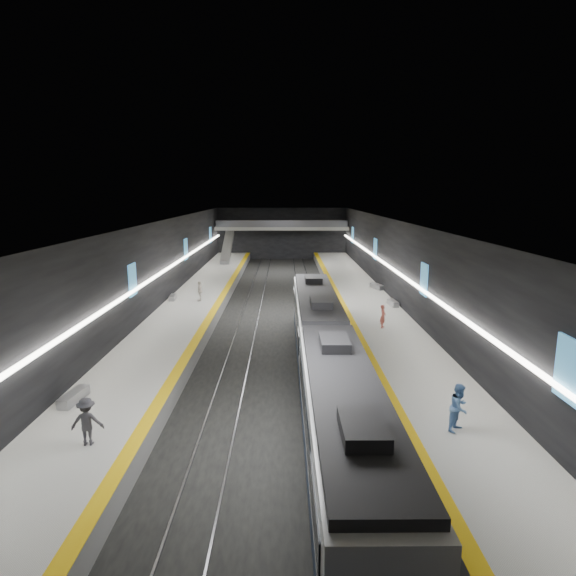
{
  "coord_description": "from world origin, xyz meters",
  "views": [
    {
      "loc": [
        0.41,
        -40.16,
        10.33
      ],
      "look_at": [
        0.71,
        0.62,
        2.2
      ],
      "focal_mm": 30.0,
      "sensor_mm": 36.0,
      "label": 1
    }
  ],
  "objects_px": {
    "train": "(326,357)",
    "escalator": "(227,247)",
    "bench_right_near": "(393,303)",
    "passenger_right_b": "(459,408)",
    "passenger_left_a": "(200,291)",
    "bench_right_far": "(377,286)",
    "passenger_left_b": "(87,422)",
    "passenger_right_a": "(383,317)",
    "bench_left_near": "(74,397)",
    "bench_left_far": "(173,297)"
  },
  "relations": [
    {
      "from": "train",
      "to": "escalator",
      "type": "bearing_deg",
      "value": 103.06
    },
    {
      "from": "train",
      "to": "bench_right_near",
      "type": "height_order",
      "value": "train"
    },
    {
      "from": "passenger_right_b",
      "to": "passenger_left_a",
      "type": "distance_m",
      "value": 27.36
    },
    {
      "from": "train",
      "to": "bench_right_far",
      "type": "height_order",
      "value": "train"
    },
    {
      "from": "bench_right_far",
      "to": "passenger_right_b",
      "type": "bearing_deg",
      "value": -113.43
    },
    {
      "from": "passenger_right_b",
      "to": "passenger_left_b",
      "type": "distance_m",
      "value": 14.32
    },
    {
      "from": "train",
      "to": "passenger_left_a",
      "type": "xyz_separation_m",
      "value": [
        -9.46,
        17.91,
        -0.31
      ]
    },
    {
      "from": "passenger_right_a",
      "to": "passenger_right_b",
      "type": "height_order",
      "value": "passenger_right_b"
    },
    {
      "from": "bench_left_near",
      "to": "bench_right_far",
      "type": "xyz_separation_m",
      "value": [
        18.65,
        25.89,
        0.0
      ]
    },
    {
      "from": "bench_left_near",
      "to": "passenger_left_b",
      "type": "relative_size",
      "value": 1.04
    },
    {
      "from": "escalator",
      "to": "bench_left_near",
      "type": "relative_size",
      "value": 4.17
    },
    {
      "from": "bench_left_near",
      "to": "bench_left_far",
      "type": "distance_m",
      "value": 21.14
    },
    {
      "from": "train",
      "to": "bench_left_far",
      "type": "relative_size",
      "value": 18.14
    },
    {
      "from": "passenger_right_b",
      "to": "passenger_left_a",
      "type": "relative_size",
      "value": 1.09
    },
    {
      "from": "escalator",
      "to": "passenger_left_a",
      "type": "relative_size",
      "value": 4.49
    },
    {
      "from": "bench_right_far",
      "to": "passenger_left_a",
      "type": "xyz_separation_m",
      "value": [
        -16.46,
        -5.34,
        0.65
      ]
    },
    {
      "from": "escalator",
      "to": "passenger_left_a",
      "type": "bearing_deg",
      "value": -88.78
    },
    {
      "from": "passenger_right_a",
      "to": "passenger_left_a",
      "type": "distance_m",
      "value": 16.6
    },
    {
      "from": "passenger_left_a",
      "to": "passenger_right_b",
      "type": "bearing_deg",
      "value": 29.09
    },
    {
      "from": "bench_right_near",
      "to": "passenger_right_a",
      "type": "xyz_separation_m",
      "value": [
        -2.23,
        -6.72,
        0.6
      ]
    },
    {
      "from": "passenger_right_a",
      "to": "passenger_right_b",
      "type": "relative_size",
      "value": 0.84
    },
    {
      "from": "train",
      "to": "passenger_right_b",
      "type": "distance_m",
      "value": 7.26
    },
    {
      "from": "escalator",
      "to": "bench_left_near",
      "type": "height_order",
      "value": "escalator"
    },
    {
      "from": "escalator",
      "to": "bench_right_near",
      "type": "xyz_separation_m",
      "value": [
        17.0,
        -27.01,
        -1.68
      ]
    },
    {
      "from": "bench_left_near",
      "to": "passenger_right_b",
      "type": "distance_m",
      "value": 16.71
    },
    {
      "from": "passenger_left_a",
      "to": "bench_right_near",
      "type": "bearing_deg",
      "value": 81.32
    },
    {
      "from": "bench_left_near",
      "to": "passenger_left_a",
      "type": "distance_m",
      "value": 20.68
    },
    {
      "from": "escalator",
      "to": "bench_left_near",
      "type": "distance_m",
      "value": 45.79
    },
    {
      "from": "passenger_left_a",
      "to": "passenger_left_b",
      "type": "bearing_deg",
      "value": -2.38
    },
    {
      "from": "bench_right_near",
      "to": "passenger_left_b",
      "type": "relative_size",
      "value": 0.97
    },
    {
      "from": "bench_right_near",
      "to": "passenger_left_a",
      "type": "relative_size",
      "value": 1.0
    },
    {
      "from": "bench_right_far",
      "to": "escalator",
      "type": "bearing_deg",
      "value": 111.52
    },
    {
      "from": "escalator",
      "to": "bench_right_near",
      "type": "relative_size",
      "value": 4.48
    },
    {
      "from": "bench_right_near",
      "to": "passenger_left_b",
      "type": "bearing_deg",
      "value": -131.47
    },
    {
      "from": "escalator",
      "to": "passenger_left_b",
      "type": "relative_size",
      "value": 4.35
    },
    {
      "from": "train",
      "to": "passenger_left_b",
      "type": "bearing_deg",
      "value": -145.92
    },
    {
      "from": "bench_right_near",
      "to": "passenger_right_b",
      "type": "relative_size",
      "value": 0.92
    },
    {
      "from": "bench_right_near",
      "to": "bench_right_far",
      "type": "bearing_deg",
      "value": 84.75
    },
    {
      "from": "passenger_right_a",
      "to": "escalator",
      "type": "bearing_deg",
      "value": 46.77
    },
    {
      "from": "bench_left_far",
      "to": "passenger_left_a",
      "type": "bearing_deg",
      "value": -17.64
    },
    {
      "from": "bench_left_near",
      "to": "passenger_right_b",
      "type": "relative_size",
      "value": 0.99
    },
    {
      "from": "passenger_left_b",
      "to": "passenger_right_a",
      "type": "bearing_deg",
      "value": -138.17
    },
    {
      "from": "train",
      "to": "bench_left_far",
      "type": "bearing_deg",
      "value": 122.96
    },
    {
      "from": "bench_left_near",
      "to": "train",
      "type": "bearing_deg",
      "value": 19.53
    },
    {
      "from": "escalator",
      "to": "bench_right_far",
      "type": "height_order",
      "value": "escalator"
    },
    {
      "from": "train",
      "to": "bench_left_near",
      "type": "height_order",
      "value": "train"
    },
    {
      "from": "train",
      "to": "passenger_left_a",
      "type": "height_order",
      "value": "train"
    },
    {
      "from": "bench_left_far",
      "to": "passenger_left_a",
      "type": "xyz_separation_m",
      "value": [
        2.54,
        -0.59,
        0.69
      ]
    },
    {
      "from": "bench_right_near",
      "to": "passenger_left_a",
      "type": "xyz_separation_m",
      "value": [
        -16.46,
        1.83,
        0.67
      ]
    },
    {
      "from": "passenger_left_b",
      "to": "bench_right_far",
      "type": "bearing_deg",
      "value": -125.13
    }
  ]
}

